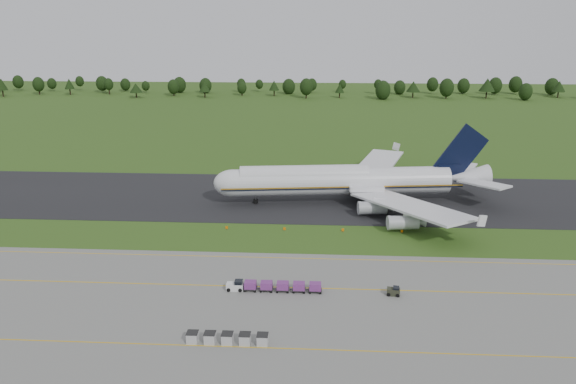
# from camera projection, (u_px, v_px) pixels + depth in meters

# --- Properties ---
(ground) EXTENTS (600.00, 600.00, 0.00)m
(ground) POSITION_uv_depth(u_px,v_px,m) (286.00, 238.00, 113.55)
(ground) COLOR #2C4C16
(ground) RESTS_ON ground
(apron) EXTENTS (300.00, 52.00, 0.06)m
(apron) POSITION_uv_depth(u_px,v_px,m) (272.00, 325.00, 81.07)
(apron) COLOR slate
(apron) RESTS_ON ground
(taxiway) EXTENTS (300.00, 40.00, 0.08)m
(taxiway) POSITION_uv_depth(u_px,v_px,m) (293.00, 197.00, 140.27)
(taxiway) COLOR black
(taxiway) RESTS_ON ground
(apron_markings) EXTENTS (300.00, 30.20, 0.01)m
(apron_markings) POSITION_uv_depth(u_px,v_px,m) (276.00, 302.00, 87.77)
(apron_markings) COLOR gold
(apron_markings) RESTS_ON apron
(tree_line) EXTENTS (523.20, 22.71, 11.50)m
(tree_line) POSITION_uv_depth(u_px,v_px,m) (352.00, 87.00, 320.29)
(tree_line) COLOR black
(tree_line) RESTS_ON ground
(aircraft) EXTENTS (67.67, 65.30, 18.94)m
(aircraft) POSITION_uv_depth(u_px,v_px,m) (346.00, 180.00, 134.91)
(aircraft) COLOR silver
(aircraft) RESTS_ON ground
(baggage_train) EXTENTS (15.53, 1.65, 1.58)m
(baggage_train) POSITION_uv_depth(u_px,v_px,m) (273.00, 286.00, 91.02)
(baggage_train) COLOR silver
(baggage_train) RESTS_ON apron
(utility_cart) EXTENTS (2.22, 1.52, 1.13)m
(utility_cart) POSITION_uv_depth(u_px,v_px,m) (393.00, 292.00, 89.74)
(utility_cart) COLOR #292C1F
(utility_cart) RESTS_ON apron
(uld_row) EXTENTS (11.16, 1.56, 1.54)m
(uld_row) POSITION_uv_depth(u_px,v_px,m) (227.00, 338.00, 76.17)
(uld_row) COLOR #ACACAC
(uld_row) RESTS_ON apron
(edge_markers) EXTENTS (37.24, 0.30, 0.60)m
(edge_markers) POSITION_uv_depth(u_px,v_px,m) (314.00, 229.00, 117.54)
(edge_markers) COLOR orange
(edge_markers) RESTS_ON ground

